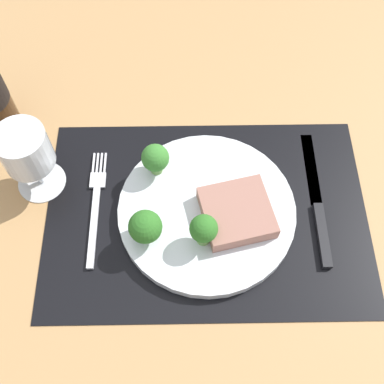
{
  "coord_description": "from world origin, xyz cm",
  "views": [
    {
      "loc": [
        -2.63,
        -31.78,
        65.18
      ],
      "look_at": [
        -2.12,
        2.78,
        1.9
      ],
      "focal_mm": 45.46,
      "sensor_mm": 36.0,
      "label": 1
    }
  ],
  "objects_px": {
    "plate": "(207,211)",
    "steak": "(237,213)",
    "knife": "(318,208)",
    "fork": "(96,206)",
    "wine_glass": "(26,153)"
  },
  "relations": [
    {
      "from": "plate",
      "to": "wine_glass",
      "type": "distance_m",
      "value": 0.27
    },
    {
      "from": "plate",
      "to": "knife",
      "type": "bearing_deg",
      "value": 1.83
    },
    {
      "from": "knife",
      "to": "steak",
      "type": "bearing_deg",
      "value": -173.68
    },
    {
      "from": "plate",
      "to": "wine_glass",
      "type": "xyz_separation_m",
      "value": [
        -0.25,
        0.06,
        0.07
      ]
    },
    {
      "from": "steak",
      "to": "knife",
      "type": "distance_m",
      "value": 0.13
    },
    {
      "from": "fork",
      "to": "knife",
      "type": "xyz_separation_m",
      "value": [
        0.33,
        -0.01,
        0.0
      ]
    },
    {
      "from": "plate",
      "to": "knife",
      "type": "distance_m",
      "value": 0.17
    },
    {
      "from": "knife",
      "to": "wine_glass",
      "type": "xyz_separation_m",
      "value": [
        -0.42,
        0.05,
        0.08
      ]
    },
    {
      "from": "plate",
      "to": "fork",
      "type": "height_order",
      "value": "plate"
    },
    {
      "from": "plate",
      "to": "steak",
      "type": "bearing_deg",
      "value": -17.31
    },
    {
      "from": "plate",
      "to": "steak",
      "type": "xyz_separation_m",
      "value": [
        0.04,
        -0.01,
        0.02
      ]
    },
    {
      "from": "fork",
      "to": "knife",
      "type": "relative_size",
      "value": 0.83
    },
    {
      "from": "steak",
      "to": "wine_glass",
      "type": "bearing_deg",
      "value": 166.27
    },
    {
      "from": "plate",
      "to": "fork",
      "type": "relative_size",
      "value": 1.36
    },
    {
      "from": "fork",
      "to": "steak",
      "type": "bearing_deg",
      "value": -6.33
    }
  ]
}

